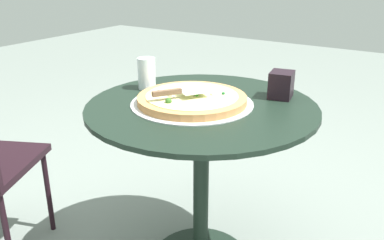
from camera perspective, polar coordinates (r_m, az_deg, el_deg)
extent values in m
cylinder|color=black|center=(1.56, 1.33, 1.86)|extent=(0.87, 0.87, 0.02)
cylinder|color=black|center=(1.70, 1.23, -9.30)|extent=(0.06, 0.06, 0.68)
cylinder|color=#BDBEC0|center=(1.56, 0.00, 2.32)|extent=(0.46, 0.46, 0.00)
cylinder|color=tan|center=(1.55, 0.00, 2.86)|extent=(0.41, 0.41, 0.03)
cylinder|color=beige|center=(1.55, 0.00, 3.38)|extent=(0.35, 0.35, 0.00)
sphere|color=#236833|center=(1.56, 4.32, 3.65)|extent=(0.01, 0.01, 0.01)
sphere|color=silver|center=(1.54, -2.97, 3.49)|extent=(0.02, 0.02, 0.02)
sphere|color=#336123|center=(1.47, -3.25, 2.62)|extent=(0.02, 0.02, 0.02)
sphere|color=#2A751D|center=(1.54, 0.65, 3.50)|extent=(0.02, 0.02, 0.02)
sphere|color=#F2EAC0|center=(1.59, -4.37, 4.04)|extent=(0.02, 0.02, 0.02)
sphere|color=silver|center=(1.55, 2.81, 3.59)|extent=(0.02, 0.02, 0.02)
cube|color=silver|center=(1.53, 0.24, 4.02)|extent=(0.13, 0.12, 0.00)
cube|color=brown|center=(1.49, -3.46, 3.79)|extent=(0.10, 0.08, 0.02)
cylinder|color=silver|center=(1.74, -6.24, 6.36)|extent=(0.07, 0.07, 0.13)
cube|color=black|center=(1.65, 12.13, 4.76)|extent=(0.11, 0.10, 0.10)
cylinder|color=black|center=(2.09, -19.12, -9.27)|extent=(0.02, 0.02, 0.41)
cylinder|color=black|center=(1.84, -23.97, -14.52)|extent=(0.02, 0.02, 0.41)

